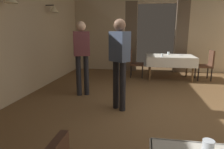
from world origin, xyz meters
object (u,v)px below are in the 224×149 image
Objects in this scene: plate_mid_b at (151,55)px; glass_mid_c at (168,53)px; dining_table_mid at (170,58)px; chair_mid_right at (207,64)px; plate_mid_a at (180,55)px; person_diner_standing_aside at (119,57)px; person_waiter_by_doorway at (82,52)px; glass_near_b at (209,148)px; glass_mid_d at (162,55)px; chair_mid_left at (134,62)px.

plate_mid_b is 0.57m from glass_mid_c.
chair_mid_right is (1.13, 0.02, -0.14)m from dining_table_mid.
chair_mid_right is at bearing -1.68° from plate_mid_b.
person_diner_standing_aside is (-1.61, -3.01, 0.27)m from plate_mid_a.
person_waiter_by_doorway is at bearing -137.31° from dining_table_mid.
plate_mid_b is 2.06× the size of glass_mid_c.
dining_table_mid is at bearing -178.91° from chair_mid_right.
person_waiter_by_doorway is (-2.24, -2.07, 0.36)m from dining_table_mid.
glass_near_b is 2.60m from person_diner_standing_aside.
glass_mid_d is at bearing 41.72° from person_waiter_by_doorway.
glass_mid_d is at bearing -114.29° from glass_mid_c.
person_diner_standing_aside reaches higher than dining_table_mid.
glass_mid_c is at bearing 86.04° from glass_near_b.
glass_near_b is at bearing -93.96° from glass_mid_c.
chair_mid_right is 1.21m from glass_mid_c.
glass_mid_c is at bearing 176.38° from plate_mid_a.
glass_near_b is 0.53× the size of plate_mid_a.
chair_mid_left is 1.49m from plate_mid_a.
chair_mid_left reaches higher than dining_table_mid.
glass_near_b reaches higher than plate_mid_b.
plate_mid_b is at bearing 0.08° from chair_mid_left.
person_waiter_by_doorway reaches higher than plate_mid_a.
plate_mid_a is 0.38m from glass_mid_c.
chair_mid_left is 1.00× the size of chair_mid_right.
person_waiter_by_doorway reaches higher than chair_mid_right.
glass_mid_c is at bearing 8.18° from chair_mid_left.
glass_mid_d is 2.69m from person_diner_standing_aside.
chair_mid_right is 9.34× the size of glass_mid_c.
chair_mid_right is at bearing 73.74° from glass_near_b.
plate_mid_a reaches higher than dining_table_mid.
chair_mid_right reaches higher than dining_table_mid.
plate_mid_b is 0.49m from glass_mid_d.
dining_table_mid is at bearing -3.59° from chair_mid_left.
chair_mid_left is 0.98m from glass_mid_d.
person_diner_standing_aside is at bearing -103.51° from plate_mid_b.
dining_table_mid is 7.92× the size of plate_mid_a.
person_waiter_by_doorway reaches higher than chair_mid_left.
glass_near_b is at bearing -94.47° from dining_table_mid.
person_waiter_by_doorway is at bearing -138.66° from plate_mid_a.
plate_mid_a is (-0.78, 0.18, 0.24)m from chair_mid_right.
glass_near_b is (-1.54, -5.27, 0.28)m from chair_mid_right.
plate_mid_a and plate_mid_b have the same top height.
person_waiter_by_doorway is at bearing 142.87° from person_diner_standing_aside.
plate_mid_a is at bearing 61.80° from person_diner_standing_aside.
chair_mid_right is at bearing 1.09° from dining_table_mid.
glass_mid_d is at bearing 68.21° from person_diner_standing_aside.
glass_mid_d is (-1.40, -0.34, 0.28)m from chair_mid_right.
chair_mid_left is at bearing 178.75° from chair_mid_right.
plate_mid_b is at bearing 91.83° from glass_near_b.
chair_mid_left reaches higher than glass_near_b.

